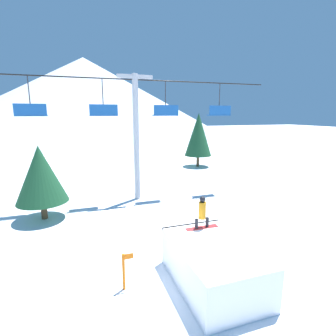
% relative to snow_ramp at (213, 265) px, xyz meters
% --- Properties ---
extents(ground_plane, '(220.00, 220.00, 0.00)m').
position_rel_snow_ramp_xyz_m(ground_plane, '(-1.46, 0.46, -0.77)').
color(ground_plane, white).
extents(mountain_ridge, '(82.00, 82.00, 22.00)m').
position_rel_snow_ramp_xyz_m(mountain_ridge, '(-1.46, 76.83, 10.23)').
color(mountain_ridge, silver).
rests_on(mountain_ridge, ground_plane).
extents(snow_ramp, '(2.58, 3.98, 1.54)m').
position_rel_snow_ramp_xyz_m(snow_ramp, '(0.00, 0.00, 0.00)').
color(snow_ramp, white).
rests_on(snow_ramp, ground_plane).
extents(snowboarder, '(1.37, 0.29, 1.34)m').
position_rel_snow_ramp_xyz_m(snowboarder, '(0.23, 1.44, 1.43)').
color(snowboarder, '#B22D2D').
rests_on(snowboarder, snow_ramp).
extents(chairlift, '(20.18, 0.44, 8.70)m').
position_rel_snow_ramp_xyz_m(chairlift, '(-0.43, 10.49, 4.58)').
color(chairlift, '#B2B2B7').
rests_on(chairlift, ground_plane).
extents(pine_tree_near, '(2.88, 2.88, 4.34)m').
position_rel_snow_ramp_xyz_m(pine_tree_near, '(-6.45, 8.64, 1.91)').
color(pine_tree_near, '#4C3823').
rests_on(pine_tree_near, ground_plane).
extents(pine_tree_far, '(3.08, 3.08, 6.16)m').
position_rel_snow_ramp_xyz_m(pine_tree_far, '(8.80, 19.86, 2.95)').
color(pine_tree_far, '#4C3823').
rests_on(pine_tree_far, ground_plane).
extents(trail_marker, '(0.41, 0.10, 1.36)m').
position_rel_snow_ramp_xyz_m(trail_marker, '(-3.07, 0.77, -0.04)').
color(trail_marker, orange).
rests_on(trail_marker, ground_plane).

